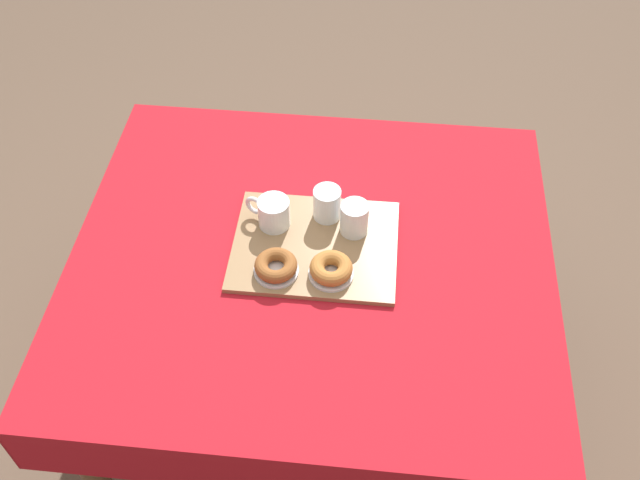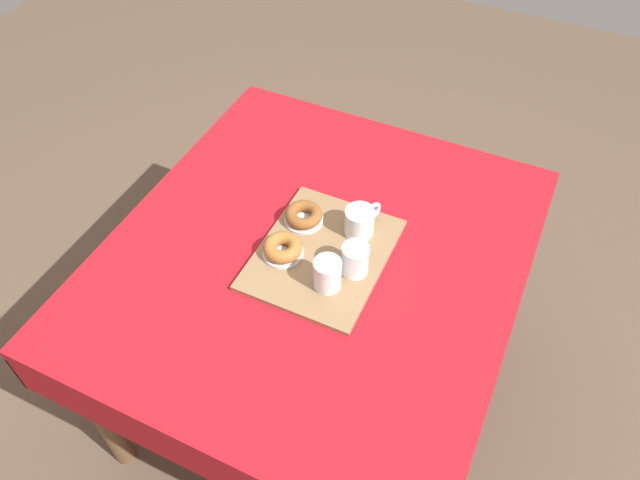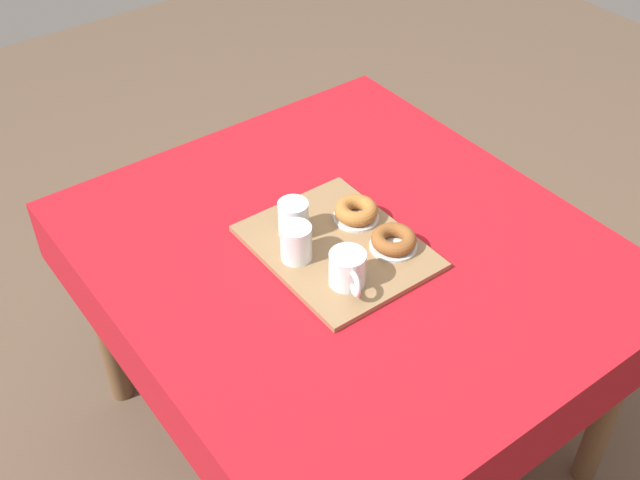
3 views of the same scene
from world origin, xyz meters
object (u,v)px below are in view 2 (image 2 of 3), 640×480
Objects in this scene: dining_table at (315,271)px; water_glass_far at (355,260)px; tea_mug_left at (360,222)px; donut_plate_left at (283,253)px; sugar_donut_left at (283,247)px; sugar_donut_right at (304,215)px; donut_plate_right at (304,220)px; water_glass_near at (327,275)px; serving_tray at (323,254)px.

water_glass_far reaches higher than dining_table.
tea_mug_left is at bearing -38.55° from dining_table.
sugar_donut_left reaches higher than donut_plate_left.
sugar_donut_left is 0.13m from sugar_donut_right.
donut_plate_left and donut_plate_right have the same top height.
water_glass_far is (-0.13, -0.04, 0.00)m from tea_mug_left.
water_glass_near is 1.00× the size of water_glass_far.
serving_tray reaches higher than dining_table.
water_glass_far is 0.80× the size of donut_plate_left.
sugar_donut_right is (0.18, 0.16, -0.02)m from water_glass_near.
water_glass_far is 0.80× the size of donut_plate_right.
donut_plate_left reaches higher than dining_table.
dining_table is at bearing 39.63° from water_glass_near.
tea_mug_left is at bearing 17.27° from water_glass_far.
donut_plate_right is (0.13, 0.00, 0.00)m from donut_plate_left.
water_glass_near is at bearing 179.28° from tea_mug_left.
donut_plate_left is (-0.03, 0.20, -0.04)m from water_glass_far.
dining_table is 10.04× the size of tea_mug_left.
sugar_donut_left is at bearing 117.39° from serving_tray.
serving_tray is at bearing -62.61° from donut_plate_left.
dining_table is 11.55× the size of sugar_donut_left.
donut_plate_right is (0.08, 0.07, 0.11)m from dining_table.
water_glass_near is (-0.10, -0.08, 0.14)m from dining_table.
tea_mug_left is at bearing -27.58° from serving_tray.
water_glass_near is at bearing -139.05° from sugar_donut_right.
tea_mug_left is (0.11, -0.06, 0.04)m from serving_tray.
tea_mug_left is (0.11, -0.09, 0.14)m from dining_table.
dining_table is 0.19m from water_glass_near.
serving_tray is 0.13m from donut_plate_right.
dining_table is at bearing 76.81° from serving_tray.
serving_tray is at bearing -62.61° from sugar_donut_left.
water_glass_far reaches higher than sugar_donut_right.
sugar_donut_right reaches higher than dining_table.
water_glass_far reaches higher than donut_plate_left.
donut_plate_left is at bearing -178.49° from donut_plate_right.
sugar_donut_right is (0.13, 0.00, 0.02)m from donut_plate_left.
serving_tray is (-0.01, -0.03, 0.10)m from dining_table.
tea_mug_left reaches higher than donut_plate_right.
water_glass_near is at bearing -148.90° from serving_tray.
sugar_donut_left is 0.14m from donut_plate_right.
tea_mug_left is 1.15× the size of sugar_donut_left.
tea_mug_left reaches higher than sugar_donut_right.
sugar_donut_left is at bearing 73.47° from water_glass_near.
dining_table is 0.19m from water_glass_far.
sugar_donut_right reaches higher than donut_plate_right.
water_glass_far is 0.20m from donut_plate_left.
water_glass_near reaches higher than serving_tray.
water_glass_far is 0.84× the size of sugar_donut_right.
donut_plate_left is at bearing 73.47° from water_glass_near.
donut_plate_right is at bearing 40.95° from water_glass_near.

